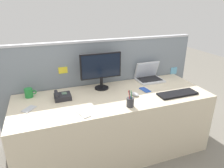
{
  "coord_description": "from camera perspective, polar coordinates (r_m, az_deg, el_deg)",
  "views": [
    {
      "loc": [
        -0.7,
        -1.9,
        1.69
      ],
      "look_at": [
        0.0,
        0.05,
        0.85
      ],
      "focal_mm": 32.48,
      "sensor_mm": 36.0,
      "label": 1
    }
  ],
  "objects": [
    {
      "name": "laptop",
      "position": [
        2.72,
        10.26,
        2.28
      ],
      "size": [
        0.33,
        0.27,
        0.24
      ],
      "color": "silver",
      "rests_on": "desk"
    },
    {
      "name": "cell_phone_silver_slab",
      "position": [
        2.12,
        -22.32,
        -6.53
      ],
      "size": [
        0.14,
        0.15,
        0.01
      ],
      "primitive_type": "cube",
      "rotation": [
        0.0,
        0.0,
        -0.72
      ],
      "color": "#B7BAC1",
      "rests_on": "desk"
    },
    {
      "name": "keyboard_main",
      "position": [
        2.38,
        17.95,
        -2.62
      ],
      "size": [
        0.45,
        0.16,
        0.02
      ],
      "primitive_type": "cube",
      "rotation": [
        0.0,
        0.0,
        -0.0
      ],
      "color": "black",
      "rests_on": "desk"
    },
    {
      "name": "coffee_mug",
      "position": [
        2.37,
        -22.34,
        -2.3
      ],
      "size": [
        0.12,
        0.09,
        0.1
      ],
      "color": "#238438",
      "rests_on": "desk"
    },
    {
      "name": "desktop_monitor",
      "position": [
        2.35,
        -3.11,
        4.54
      ],
      "size": [
        0.48,
        0.16,
        0.43
      ],
      "color": "black",
      "rests_on": "desk"
    },
    {
      "name": "cell_phone_white_slab",
      "position": [
        1.91,
        -8.06,
        -8.28
      ],
      "size": [
        0.12,
        0.17,
        0.01
      ],
      "primitive_type": "cube",
      "rotation": [
        0.0,
        0.0,
        0.33
      ],
      "color": "silver",
      "rests_on": "desk"
    },
    {
      "name": "cubicle_divider",
      "position": [
        2.66,
        -2.84,
        -1.24
      ],
      "size": [
        2.51,
        0.08,
        1.28
      ],
      "color": "gray",
      "rests_on": "ground_plane"
    },
    {
      "name": "pen_cup",
      "position": [
        2.01,
        5.15,
        -5.08
      ],
      "size": [
        0.07,
        0.07,
        0.18
      ],
      "color": "#333338",
      "rests_on": "desk"
    },
    {
      "name": "ground_plane",
      "position": [
        2.64,
        0.39,
        -17.8
      ],
      "size": [
        10.0,
        10.0,
        0.0
      ],
      "primitive_type": "plane",
      "color": "slate"
    },
    {
      "name": "desk_phone",
      "position": [
        2.22,
        -13.9,
        -3.37
      ],
      "size": [
        0.17,
        0.16,
        0.09
      ],
      "color": "#232328",
      "rests_on": "desk"
    },
    {
      "name": "desk",
      "position": [
        2.42,
        0.41,
        -11.14
      ],
      "size": [
        2.15,
        0.8,
        0.73
      ],
      "primitive_type": "cube",
      "color": "beige",
      "rests_on": "ground_plane"
    },
    {
      "name": "cell_phone_blue_case",
      "position": [
        2.41,
        9.25,
        -1.63
      ],
      "size": [
        0.09,
        0.15,
        0.01
      ],
      "primitive_type": "cube",
      "rotation": [
        0.0,
        0.0,
        0.13
      ],
      "color": "blue",
      "rests_on": "desk"
    },
    {
      "name": "computer_mouse_right_hand",
      "position": [
        2.25,
        6.54,
        -2.9
      ],
      "size": [
        0.09,
        0.11,
        0.03
      ],
      "primitive_type": "ellipsoid",
      "rotation": [
        0.0,
        0.0,
        0.3
      ],
      "color": "#B2B5BC",
      "rests_on": "desk"
    }
  ]
}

